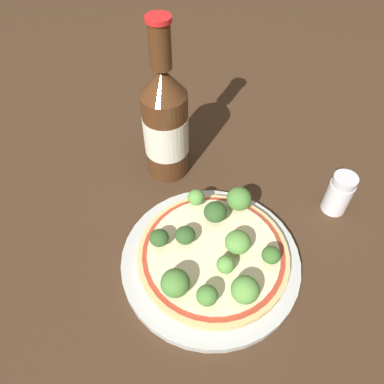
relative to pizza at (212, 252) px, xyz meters
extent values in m
plane|color=#3D2819|center=(0.01, 0.00, -0.02)|extent=(3.00, 3.00, 0.00)
cylinder|color=#B2B7B2|center=(0.00, 0.00, -0.01)|extent=(0.24, 0.24, 0.01)
cylinder|color=tan|center=(0.00, 0.00, 0.00)|extent=(0.21, 0.21, 0.01)
cylinder|color=#A83823|center=(0.00, 0.00, 0.00)|extent=(0.19, 0.19, 0.00)
cylinder|color=beige|center=(0.00, 0.00, 0.00)|extent=(0.18, 0.18, 0.00)
cylinder|color=#7A9E5B|center=(-0.07, -0.03, 0.01)|extent=(0.01, 0.01, 0.01)
ellipsoid|color=#477A33|center=(-0.07, -0.03, 0.03)|extent=(0.04, 0.04, 0.03)
cylinder|color=#7A9E5B|center=(0.00, -0.08, 0.01)|extent=(0.01, 0.01, 0.01)
ellipsoid|color=#568E3D|center=(0.00, -0.08, 0.02)|extent=(0.03, 0.03, 0.03)
cylinder|color=#7A9E5B|center=(-0.06, 0.04, 0.01)|extent=(0.01, 0.01, 0.01)
ellipsoid|color=#2D5123|center=(-0.06, 0.04, 0.02)|extent=(0.03, 0.03, 0.02)
cylinder|color=#7A9E5B|center=(0.02, 0.08, 0.01)|extent=(0.01, 0.01, 0.01)
ellipsoid|color=#568E3D|center=(0.02, 0.08, 0.02)|extent=(0.02, 0.02, 0.02)
cylinder|color=#7A9E5B|center=(-0.03, 0.03, 0.01)|extent=(0.01, 0.01, 0.01)
ellipsoid|color=#2D5123|center=(-0.03, 0.03, 0.02)|extent=(0.03, 0.03, 0.02)
cylinder|color=#7A9E5B|center=(0.07, 0.04, 0.01)|extent=(0.01, 0.01, 0.01)
ellipsoid|color=#477A33|center=(0.07, 0.04, 0.03)|extent=(0.04, 0.04, 0.03)
cylinder|color=#7A9E5B|center=(0.03, -0.02, 0.01)|extent=(0.01, 0.01, 0.01)
ellipsoid|color=#568E3D|center=(0.03, -0.02, 0.03)|extent=(0.03, 0.03, 0.03)
cylinder|color=#7A9E5B|center=(0.03, 0.04, 0.01)|extent=(0.01, 0.01, 0.01)
ellipsoid|color=#2D5123|center=(0.03, 0.04, 0.02)|extent=(0.03, 0.03, 0.03)
cylinder|color=#7A9E5B|center=(-0.04, -0.06, 0.01)|extent=(0.01, 0.01, 0.01)
ellipsoid|color=#477A33|center=(-0.04, -0.06, 0.02)|extent=(0.03, 0.03, 0.02)
cylinder|color=#7A9E5B|center=(0.00, -0.04, 0.01)|extent=(0.01, 0.01, 0.01)
ellipsoid|color=#568E3D|center=(0.00, -0.04, 0.02)|extent=(0.02, 0.02, 0.02)
cylinder|color=#7A9E5B|center=(0.06, -0.05, 0.01)|extent=(0.01, 0.01, 0.01)
ellipsoid|color=#386628|center=(0.06, -0.05, 0.02)|extent=(0.02, 0.02, 0.02)
cylinder|color=#472814|center=(0.03, 0.19, 0.05)|extent=(0.07, 0.07, 0.15)
cylinder|color=beige|center=(0.03, 0.19, 0.06)|extent=(0.07, 0.07, 0.07)
cone|color=#472814|center=(0.03, 0.19, 0.15)|extent=(0.07, 0.07, 0.04)
cylinder|color=#472814|center=(0.03, 0.19, 0.20)|extent=(0.03, 0.03, 0.06)
cylinder|color=red|center=(0.03, 0.19, 0.24)|extent=(0.03, 0.03, 0.01)
cylinder|color=silver|center=(0.21, -0.02, 0.01)|extent=(0.04, 0.04, 0.06)
cylinder|color=silver|center=(0.21, -0.02, 0.04)|extent=(0.04, 0.04, 0.01)
camera|label=1|loc=(-0.15, -0.22, 0.44)|focal=35.00mm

